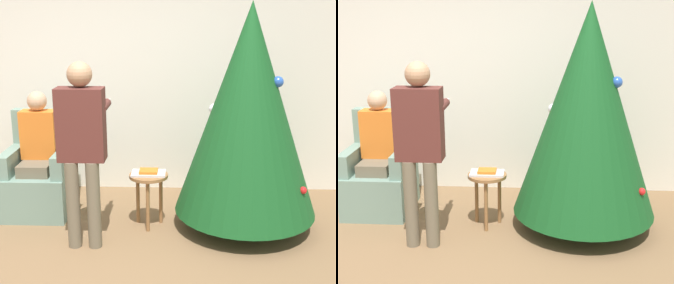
# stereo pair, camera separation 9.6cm
# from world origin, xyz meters

# --- Properties ---
(wall_back) EXTENTS (8.00, 0.06, 2.70)m
(wall_back) POSITION_xyz_m (0.00, 2.23, 1.35)
(wall_back) COLOR silver
(wall_back) RESTS_ON ground_plane
(christmas_tree) EXTENTS (1.36, 1.36, 2.15)m
(christmas_tree) POSITION_xyz_m (1.17, 1.20, 1.16)
(christmas_tree) COLOR brown
(christmas_tree) RESTS_ON ground_plane
(armchair) EXTENTS (0.65, 0.70, 1.05)m
(armchair) POSITION_xyz_m (-0.93, 1.51, 0.36)
(armchair) COLOR gray
(armchair) RESTS_ON ground_plane
(person_seated) EXTENTS (0.36, 0.46, 1.27)m
(person_seated) POSITION_xyz_m (-0.93, 1.48, 0.70)
(person_seated) COLOR #6B604C
(person_seated) RESTS_ON ground_plane
(person_standing) EXTENTS (0.42, 0.57, 1.65)m
(person_standing) POSITION_xyz_m (-0.31, 0.76, 0.98)
(person_standing) COLOR #6B604C
(person_standing) RESTS_ON ground_plane
(side_stool) EXTENTS (0.38, 0.38, 0.53)m
(side_stool) POSITION_xyz_m (0.23, 1.16, 0.43)
(side_stool) COLOR olive
(side_stool) RESTS_ON ground_plane
(laptop) EXTENTS (0.33, 0.20, 0.02)m
(laptop) POSITION_xyz_m (0.23, 1.16, 0.54)
(laptop) COLOR silver
(laptop) RESTS_ON side_stool
(book) EXTENTS (0.17, 0.15, 0.02)m
(book) POSITION_xyz_m (0.23, 1.16, 0.57)
(book) COLOR orange
(book) RESTS_ON laptop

